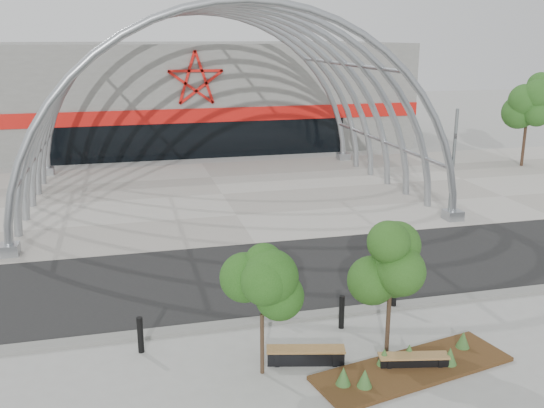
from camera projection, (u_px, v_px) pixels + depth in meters
The scene contains 18 objects.
ground at pixel (302, 315), 19.45m from camera, with size 140.00×140.00×0.00m, color #969690.
road at pixel (275, 274), 22.71m from camera, with size 140.00×7.00×0.02m, color black.
forecourt at pixel (222, 194), 33.91m from camera, with size 60.00×17.00×0.04m, color #9C968C.
kerb at pixel (304, 316), 19.20m from camera, with size 60.00×0.50×0.12m, color slate.
arena_building at pixel (185, 93), 49.60m from camera, with size 34.00×15.24×8.00m.
vault_canopy at pixel (222, 194), 33.92m from camera, with size 20.80×15.80×20.36m.
planting_bed at pixel (410, 366), 16.19m from camera, with size 5.81×2.85×0.59m.
signal_pole at pixel (453, 163), 28.46m from camera, with size 0.37×0.75×5.38m.
street_tree_0 at pixel (262, 289), 15.45m from camera, with size 1.47×1.47×3.35m.
street_tree_1 at pixel (391, 265), 16.54m from camera, with size 1.53×1.53×3.61m.
bench_0 at pixel (306, 356), 16.54m from camera, with size 2.19×0.96×0.45m.
bench_1 at pixel (413, 362), 16.29m from camera, with size 1.93×0.79×0.39m.
bollard_0 at pixel (140, 335), 17.02m from camera, with size 0.17×0.17×1.07m, color black.
bollard_1 at pixel (270, 302), 19.07m from camera, with size 0.18×0.18×1.10m, color black.
bollard_2 at pixel (342, 312), 18.43m from camera, with size 0.17×0.17×1.06m, color black.
bollard_3 at pixel (360, 289), 20.31m from camera, with size 0.14×0.14×0.87m, color black.
bollard_4 at pixel (394, 293), 19.71m from camera, with size 0.18×0.18×1.11m, color black.
bg_tree_1 at pixel (528, 103), 40.01m from camera, with size 2.70×2.70×5.91m.
Camera 1 is at (-5.25, -16.99, 8.70)m, focal length 40.00 mm.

